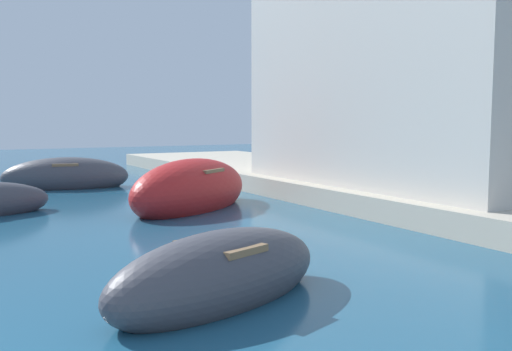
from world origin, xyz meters
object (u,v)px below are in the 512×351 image
(moored_boat_1, at_px, (191,190))
(quayside_tree, at_px, (395,60))
(moored_boat_0, at_px, (220,276))
(waterfront_building_main, at_px, (419,36))
(moored_boat_3, at_px, (66,177))

(moored_boat_1, distance_m, quayside_tree, 6.00)
(moored_boat_0, height_order, moored_boat_1, moored_boat_1)
(waterfront_building_main, bearing_deg, moored_boat_0, -148.75)
(moored_boat_0, distance_m, quayside_tree, 9.32)
(moored_boat_1, bearing_deg, waterfront_building_main, 128.05)
(moored_boat_3, height_order, quayside_tree, quayside_tree)
(quayside_tree, bearing_deg, waterfront_building_main, -2.66)
(waterfront_building_main, height_order, quayside_tree, waterfront_building_main)
(moored_boat_0, distance_m, waterfront_building_main, 10.15)
(moored_boat_1, relative_size, moored_boat_3, 1.10)
(waterfront_building_main, xyz_separation_m, quayside_tree, (-0.78, 0.04, -0.64))
(quayside_tree, bearing_deg, moored_boat_0, -145.90)
(waterfront_building_main, bearing_deg, quayside_tree, 177.34)
(moored_boat_3, relative_size, waterfront_building_main, 0.45)
(moored_boat_0, relative_size, quayside_tree, 0.72)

